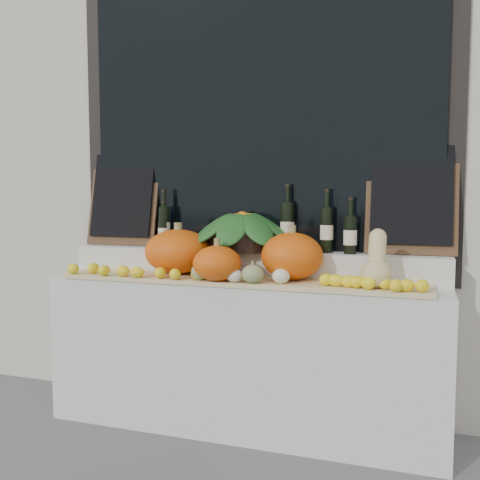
% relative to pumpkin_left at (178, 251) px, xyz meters
% --- Properties ---
extents(storefront_facade, '(7.00, 0.94, 4.50)m').
position_rel_pumpkin_left_xyz_m(storefront_facade, '(0.40, 0.77, 1.21)').
color(storefront_facade, beige).
rests_on(storefront_facade, ground).
extents(display_sill, '(2.30, 0.55, 0.88)m').
position_rel_pumpkin_left_xyz_m(display_sill, '(0.40, 0.04, -0.60)').
color(display_sill, silver).
rests_on(display_sill, ground).
extents(rear_tier, '(2.30, 0.25, 0.16)m').
position_rel_pumpkin_left_xyz_m(rear_tier, '(0.40, 0.19, -0.08)').
color(rear_tier, silver).
rests_on(rear_tier, display_sill).
extents(straw_bedding, '(2.10, 0.32, 0.02)m').
position_rel_pumpkin_left_xyz_m(straw_bedding, '(0.40, -0.08, -0.15)').
color(straw_bedding, tan).
rests_on(straw_bedding, display_sill).
extents(pumpkin_left, '(0.52, 0.52, 0.27)m').
position_rel_pumpkin_left_xyz_m(pumpkin_left, '(0.00, 0.00, 0.00)').
color(pumpkin_left, '#EB5B0C').
rests_on(pumpkin_left, straw_bedding).
extents(pumpkin_right, '(0.45, 0.45, 0.26)m').
position_rel_pumpkin_left_xyz_m(pumpkin_right, '(0.70, -0.01, -0.00)').
color(pumpkin_right, '#EB5B0C').
rests_on(pumpkin_right, straw_bedding).
extents(pumpkin_center, '(0.32, 0.32, 0.19)m').
position_rel_pumpkin_left_xyz_m(pumpkin_center, '(0.32, -0.18, -0.04)').
color(pumpkin_center, '#EB5B0C').
rests_on(pumpkin_center, straw_bedding).
extents(butternut_squash, '(0.16, 0.21, 0.30)m').
position_rel_pumpkin_left_xyz_m(butternut_squash, '(1.16, -0.11, -0.01)').
color(butternut_squash, '#DCC181').
rests_on(butternut_squash, straw_bedding).
extents(decorative_gourds, '(0.55, 0.14, 0.15)m').
position_rel_pumpkin_left_xyz_m(decorative_gourds, '(0.42, -0.19, -0.08)').
color(decorative_gourds, '#37631D').
rests_on(decorative_gourds, straw_bedding).
extents(lemon_heap, '(2.20, 0.16, 0.06)m').
position_rel_pumpkin_left_xyz_m(lemon_heap, '(0.40, -0.19, -0.10)').
color(lemon_heap, yellow).
rests_on(lemon_heap, straw_bedding).
extents(produce_bowl, '(0.67, 0.67, 0.25)m').
position_rel_pumpkin_left_xyz_m(produce_bowl, '(0.35, 0.18, 0.12)').
color(produce_bowl, black).
rests_on(produce_bowl, rear_tier).
extents(wine_bottle_far_left, '(0.08, 0.08, 0.37)m').
position_rel_pumpkin_left_xyz_m(wine_bottle_far_left, '(-0.19, 0.19, 0.14)').
color(wine_bottle_far_left, black).
rests_on(wine_bottle_far_left, rear_tier).
extents(wine_bottle_near_left, '(0.08, 0.08, 0.30)m').
position_rel_pumpkin_left_xyz_m(wine_bottle_near_left, '(-0.19, 0.19, 0.10)').
color(wine_bottle_near_left, black).
rests_on(wine_bottle_near_left, rear_tier).
extents(wine_bottle_tall, '(0.08, 0.08, 0.40)m').
position_rel_pumpkin_left_xyz_m(wine_bottle_tall, '(0.61, 0.23, 0.15)').
color(wine_bottle_tall, black).
rests_on(wine_bottle_tall, rear_tier).
extents(wine_bottle_near_right, '(0.08, 0.08, 0.37)m').
position_rel_pumpkin_left_xyz_m(wine_bottle_near_right, '(0.86, 0.20, 0.14)').
color(wine_bottle_near_right, black).
rests_on(wine_bottle_near_right, rear_tier).
extents(wine_bottle_far_right, '(0.08, 0.08, 0.32)m').
position_rel_pumpkin_left_xyz_m(wine_bottle_far_right, '(0.99, 0.17, 0.11)').
color(wine_bottle_far_right, black).
rests_on(wine_bottle_far_right, rear_tier).
extents(chalkboard_left, '(0.50, 0.15, 0.61)m').
position_rel_pumpkin_left_xyz_m(chalkboard_left, '(-0.52, 0.26, 0.32)').
color(chalkboard_left, '#4C331E').
rests_on(chalkboard_left, rear_tier).
extents(chalkboard_right, '(0.50, 0.15, 0.61)m').
position_rel_pumpkin_left_xyz_m(chalkboard_right, '(1.32, 0.26, 0.32)').
color(chalkboard_right, '#4C331E').
rests_on(chalkboard_right, rear_tier).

